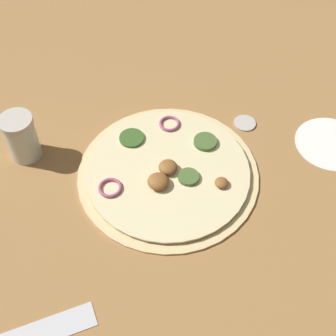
% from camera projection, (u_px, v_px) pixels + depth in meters
% --- Properties ---
extents(ground_plane, '(3.00, 3.00, 0.00)m').
position_uv_depth(ground_plane, '(168.00, 174.00, 0.86)').
color(ground_plane, '#9E703F').
extents(pizza, '(0.33, 0.33, 0.03)m').
position_uv_depth(pizza, '(168.00, 172.00, 0.85)').
color(pizza, beige).
rests_on(pizza, ground_plane).
extents(spice_jar, '(0.06, 0.06, 0.09)m').
position_uv_depth(spice_jar, '(21.00, 137.00, 0.85)').
color(spice_jar, silver).
rests_on(spice_jar, ground_plane).
extents(loose_cap, '(0.04, 0.04, 0.01)m').
position_uv_depth(loose_cap, '(245.00, 123.00, 0.93)').
color(loose_cap, beige).
rests_on(loose_cap, ground_plane).
extents(flour_patch, '(0.14, 0.14, 0.00)m').
position_uv_depth(flour_patch, '(331.00, 143.00, 0.90)').
color(flour_patch, white).
rests_on(flour_patch, ground_plane).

